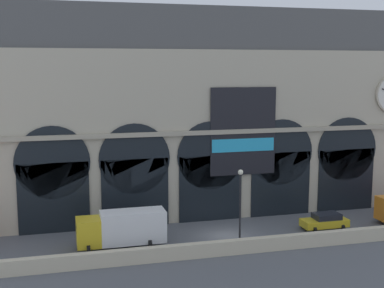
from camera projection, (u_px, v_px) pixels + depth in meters
name	position (u px, v px, depth m)	size (l,w,h in m)	color
ground_plane	(226.00, 236.00, 47.30)	(200.00, 200.00, 0.00)	#54565B
quay_parapet_wall	(244.00, 246.00, 42.85)	(90.00, 0.70, 1.19)	beige
station_building	(205.00, 117.00, 52.71)	(46.81, 4.88, 21.13)	#B2A891
box_truck_midwest	(123.00, 228.00, 44.06)	(7.50, 2.91, 3.12)	gold
car_mideast	(325.00, 221.00, 49.08)	(4.40, 2.22, 1.55)	gold
street_lamp_quayside	(240.00, 199.00, 43.03)	(0.44, 0.44, 6.90)	black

